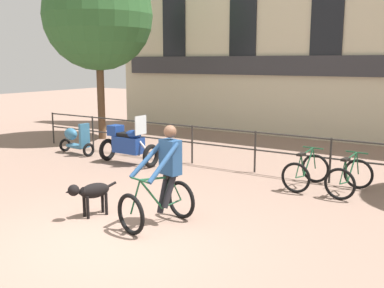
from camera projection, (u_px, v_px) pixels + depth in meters
name	position (u px, v px, depth m)	size (l,w,h in m)	color
ground_plane	(113.00, 240.00, 7.02)	(60.00, 60.00, 0.00)	#8E7060
canal_railing	(255.00, 145.00, 11.19)	(15.05, 0.05, 1.05)	#2D2B28
building_facade	(330.00, 19.00, 15.34)	(18.00, 0.72, 8.40)	beige
cyclist_with_bike	(163.00, 181.00, 7.59)	(0.92, 1.29, 1.70)	black
dog	(91.00, 192.00, 8.01)	(0.44, 0.95, 0.65)	black
parked_motorcycle	(128.00, 144.00, 12.15)	(1.68, 0.63, 1.35)	black
parked_bicycle_near_lamp	(306.00, 172.00, 9.89)	(0.75, 1.16, 0.86)	black
parked_bicycle_mid_left	(349.00, 178.00, 9.39)	(0.78, 1.18, 0.86)	black
parked_scooter	(75.00, 139.00, 13.50)	(1.32, 0.57, 0.96)	black
tree_canalside_left	(98.00, 15.00, 15.46)	(3.80, 3.80, 6.23)	brown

